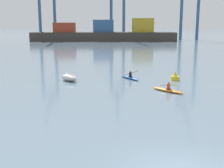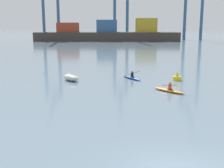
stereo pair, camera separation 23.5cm
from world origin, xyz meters
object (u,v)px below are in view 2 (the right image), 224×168
capsized_dinghy (71,78)px  kayak_orange (169,90)px  container_barge (108,34)px  kayak_blue (132,77)px  channel_buoy (177,77)px

capsized_dinghy → kayak_orange: (9.79, -5.27, -0.18)m
container_barge → kayak_orange: 86.72m
container_barge → capsized_dinghy: bearing=-91.4°
capsized_dinghy → kayak_blue: (6.72, 1.16, -0.18)m
kayak_blue → kayak_orange: 7.12m
channel_buoy → kayak_orange: (-1.88, -5.63, -0.19)m
container_barge → channel_buoy: size_ratio=54.10×
kayak_orange → kayak_blue: bearing=115.5°
capsized_dinghy → channel_buoy: size_ratio=2.74×
capsized_dinghy → kayak_blue: bearing=9.8°
capsized_dinghy → kayak_blue: size_ratio=0.85×
capsized_dinghy → channel_buoy: 11.67m
container_barge → kayak_blue: size_ratio=16.71×
capsized_dinghy → kayak_orange: size_ratio=0.94×
channel_buoy → kayak_blue: bearing=170.8°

